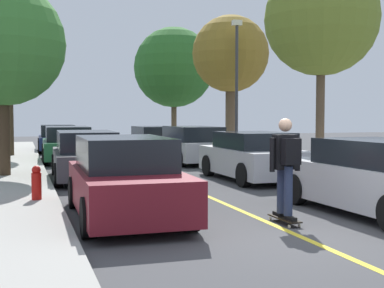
% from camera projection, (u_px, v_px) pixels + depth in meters
% --- Properties ---
extents(ground, '(80.00, 80.00, 0.00)m').
position_uv_depth(ground, '(295.00, 234.00, 8.25)').
color(ground, '#424244').
extents(center_line, '(0.12, 39.20, 0.01)m').
position_uv_depth(center_line, '(208.00, 197.00, 12.05)').
color(center_line, gold).
rests_on(center_line, ground).
extents(parked_car_left_nearest, '(1.91, 4.16, 1.47)m').
position_uv_depth(parked_car_left_nearest, '(125.00, 179.00, 9.54)').
color(parked_car_left_nearest, maroon).
rests_on(parked_car_left_nearest, ground).
extents(parked_car_left_near, '(2.00, 4.47, 1.40)m').
position_uv_depth(parked_car_left_near, '(86.00, 156.00, 15.20)').
color(parked_car_left_near, '#38383D').
rests_on(parked_car_left_near, ground).
extents(parked_car_left_far, '(2.10, 4.70, 1.41)m').
position_uv_depth(parked_car_left_far, '(67.00, 144.00, 21.14)').
color(parked_car_left_far, '#1E5B33').
rests_on(parked_car_left_far, ground).
extents(parked_car_left_farthest, '(2.03, 4.25, 1.36)m').
position_uv_depth(parked_car_left_farthest, '(57.00, 138.00, 26.76)').
color(parked_car_left_farthest, navy).
rests_on(parked_car_left_farthest, ground).
extents(parked_car_right_nearest, '(2.00, 4.39, 1.42)m').
position_uv_depth(parked_car_right_nearest, '(378.00, 178.00, 9.84)').
color(parked_car_right_nearest, '#B7B7BC').
rests_on(parked_car_right_nearest, ground).
extents(parked_car_right_near, '(2.02, 4.04, 1.38)m').
position_uv_depth(parked_car_right_near, '(253.00, 157.00, 15.11)').
color(parked_car_right_near, '#B7B7BC').
rests_on(parked_car_right_near, ground).
extents(parked_car_right_far, '(1.98, 4.58, 1.42)m').
position_uv_depth(parked_car_right_far, '(192.00, 145.00, 20.53)').
color(parked_car_right_far, '#B7B7BC').
rests_on(parked_car_right_far, ground).
extents(parked_car_right_farthest, '(1.97, 4.12, 1.28)m').
position_uv_depth(parked_car_right_farthest, '(152.00, 139.00, 26.70)').
color(parked_car_right_farthest, black).
rests_on(parked_car_right_farthest, ground).
extents(street_tree_left_nearest, '(3.57, 3.57, 5.56)m').
position_uv_depth(street_tree_left_nearest, '(2.00, 44.00, 14.94)').
color(street_tree_left_nearest, '#3D2D1E').
rests_on(street_tree_left_nearest, sidewalk_left).
extents(street_tree_left_near, '(3.74, 3.74, 7.06)m').
position_uv_depth(street_tree_left_near, '(7.00, 34.00, 22.26)').
color(street_tree_left_near, '#3D2D1E').
rests_on(street_tree_left_near, sidewalk_left).
extents(street_tree_right_nearest, '(3.41, 3.41, 6.32)m').
position_uv_depth(street_tree_right_nearest, '(321.00, 19.00, 15.67)').
color(street_tree_right_nearest, brown).
rests_on(street_tree_right_nearest, sidewalk_right).
extents(street_tree_right_near, '(3.28, 3.28, 5.98)m').
position_uv_depth(street_tree_right_near, '(231.00, 55.00, 22.44)').
color(street_tree_right_near, brown).
rests_on(street_tree_right_near, sidewalk_right).
extents(street_tree_right_far, '(4.67, 4.67, 6.84)m').
position_uv_depth(street_tree_right_far, '(174.00, 67.00, 30.70)').
color(street_tree_right_far, brown).
rests_on(street_tree_right_far, sidewalk_right).
extents(fire_hydrant, '(0.20, 0.20, 0.70)m').
position_uv_depth(fire_hydrant, '(36.00, 183.00, 10.76)').
color(fire_hydrant, '#B2140F').
rests_on(fire_hydrant, sidewalk_left).
extents(streetlamp, '(0.36, 0.24, 5.42)m').
position_uv_depth(streetlamp, '(237.00, 80.00, 20.60)').
color(streetlamp, '#38383D').
rests_on(streetlamp, sidewalk_right).
extents(skateboard, '(0.23, 0.84, 0.10)m').
position_uv_depth(skateboard, '(284.00, 219.00, 9.06)').
color(skateboard, black).
rests_on(skateboard, ground).
extents(skateboarder, '(0.58, 0.70, 1.72)m').
position_uv_depth(skateboarder, '(286.00, 162.00, 8.97)').
color(skateboarder, black).
rests_on(skateboarder, skateboard).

